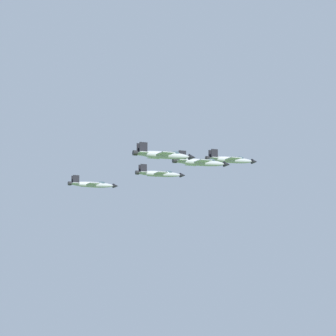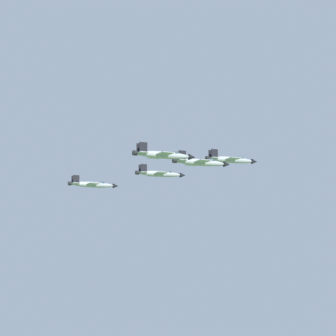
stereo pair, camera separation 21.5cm
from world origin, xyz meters
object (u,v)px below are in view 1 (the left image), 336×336
Objects in this scene: jet_left_wingman at (160,174)px; jet_right_wingman at (201,162)px; jet_lead at (231,160)px; jet_left_outer at (92,184)px; jet_right_outer at (164,155)px.

jet_left_wingman reaches higher than jet_right_wingman.
jet_left_outer is (-34.00, 33.30, -6.12)m from jet_lead.
jet_right_wingman is at bearing 39.74° from jet_right_outer.
jet_left_outer is (-14.83, 47.40, -1.84)m from jet_right_wingman.
jet_left_wingman is at bearing 67.96° from jet_right_outer.
jet_lead reaches higher than jet_left_wingman.
jet_left_wingman is 30.83m from jet_right_wingman.
jet_left_outer is at bearing 140.13° from jet_lead.
jet_lead is at bearing -40.73° from jet_left_outer.
jet_left_wingman is 49.71m from jet_right_outer.
jet_right_wingman is 1.04× the size of jet_right_outer.
jet_lead reaches higher than jet_right_wingman.
jet_right_wingman reaches higher than jet_right_outer.
jet_lead reaches higher than jet_right_outer.
jet_left_outer is at bearing 140.37° from jet_left_wingman.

